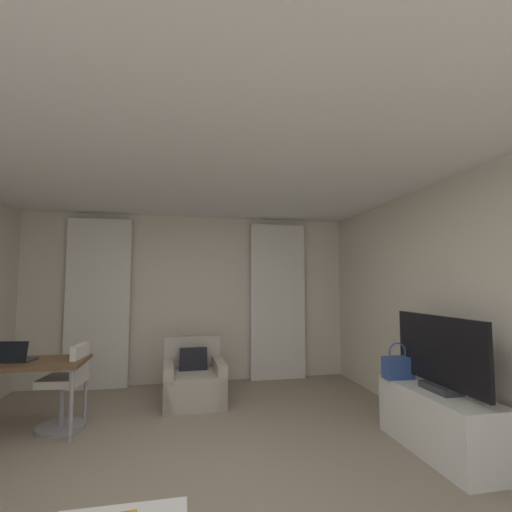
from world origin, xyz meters
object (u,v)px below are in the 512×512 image
object	(u,v)px
tv_flatscreen	(439,355)
handbag_primary	(398,367)
laptop	(15,357)
desk_chair	(66,391)
armchair	(194,381)
tv_console	(439,421)
desk	(17,368)

from	to	relation	value
tv_flatscreen	handbag_primary	world-z (taller)	tv_flatscreen
laptop	handbag_primary	xyz separation A→B (m)	(3.86, -0.75, -0.10)
laptop	desk_chair	bearing A→B (deg)	10.24
armchair	tv_flatscreen	world-z (taller)	tv_flatscreen
armchair	tv_console	world-z (taller)	armchair
tv_console	tv_flatscreen	xyz separation A→B (m)	(0.00, -0.04, 0.60)
laptop	handbag_primary	size ratio (longest dim) A/B	0.96
desk_chair	handbag_primary	bearing A→B (deg)	-13.77
handbag_primary	tv_flatscreen	bearing A→B (deg)	-74.66
armchair	desk_chair	distance (m)	1.49
tv_flatscreen	handbag_primary	bearing A→B (deg)	105.34
desk_chair	laptop	xyz separation A→B (m)	(-0.47, -0.09, 0.39)
armchair	tv_console	size ratio (longest dim) A/B	0.70
armchair	tv_flatscreen	distance (m)	2.94
armchair	handbag_primary	distance (m)	2.52
desk	laptop	world-z (taller)	laptop
desk	desk_chair	distance (m)	0.53
laptop	handbag_primary	bearing A→B (deg)	-10.93
laptop	desk	bearing A→B (deg)	-4.52
laptop	armchair	bearing A→B (deg)	20.61
desk	desk_chair	bearing A→B (deg)	10.93
desk	tv_flatscreen	world-z (taller)	tv_flatscreen
laptop	tv_flatscreen	bearing A→B (deg)	-16.83
tv_console	tv_flatscreen	bearing A→B (deg)	-90.00
armchair	handbag_primary	world-z (taller)	handbag_primary
armchair	desk	world-z (taller)	armchair
armchair	laptop	size ratio (longest dim) A/B	2.39
tv_flatscreen	tv_console	bearing A→B (deg)	90.00
handbag_primary	desk	bearing A→B (deg)	169.04
armchair	desk_chair	xyz separation A→B (m)	(-1.36, -0.60, 0.13)
desk	tv_flatscreen	distance (m)	4.15
desk_chair	armchair	bearing A→B (deg)	23.95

